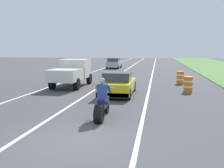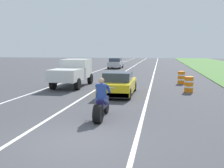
{
  "view_description": "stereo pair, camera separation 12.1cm",
  "coord_description": "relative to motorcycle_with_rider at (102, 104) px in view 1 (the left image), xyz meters",
  "views": [
    {
      "loc": [
        2.33,
        -7.27,
        2.69
      ],
      "look_at": [
        0.12,
        5.78,
        1.0
      ],
      "focal_mm": 43.12,
      "sensor_mm": 36.0,
      "label": 1
    },
    {
      "loc": [
        2.44,
        -7.25,
        2.69
      ],
      "look_at": [
        0.12,
        5.78,
        1.0
      ],
      "focal_mm": 43.12,
      "sensor_mm": 36.0,
      "label": 2
    }
  ],
  "objects": [
    {
      "name": "ground_plane",
      "position": [
        -0.24,
        -2.77,
        -0.59
      ],
      "size": [
        160.0,
        160.0,
        0.0
      ],
      "primitive_type": "plane",
      "color": "#424247"
    },
    {
      "name": "lane_stripe_left_solid",
      "position": [
        -5.64,
        17.23,
        -0.59
      ],
      "size": [
        0.14,
        120.0,
        0.01
      ],
      "primitive_type": "cube",
      "color": "white",
      "rests_on": "ground"
    },
    {
      "name": "lane_stripe_right_solid",
      "position": [
        1.56,
        17.23,
        -0.59
      ],
      "size": [
        0.14,
        120.0,
        0.01
      ],
      "primitive_type": "cube",
      "color": "white",
      "rests_on": "ground"
    },
    {
      "name": "lane_stripe_centre_dashed",
      "position": [
        -2.04,
        17.23,
        -0.59
      ],
      "size": [
        0.14,
        120.0,
        0.01
      ],
      "primitive_type": "cube",
      "color": "white",
      "rests_on": "ground"
    },
    {
      "name": "motorcycle_with_rider",
      "position": [
        0.0,
        0.0,
        0.0
      ],
      "size": [
        0.7,
        2.21,
        1.62
      ],
      "color": "black",
      "rests_on": "ground"
    },
    {
      "name": "sports_car_yellow",
      "position": [
        -0.23,
        5.76,
        0.04
      ],
      "size": [
        1.84,
        4.3,
        1.37
      ],
      "color": "yellow",
      "rests_on": "ground"
    },
    {
      "name": "pickup_truck_left_lane_white",
      "position": [
        -4.09,
        8.8,
        0.51
      ],
      "size": [
        2.02,
        4.8,
        1.98
      ],
      "color": "silver",
      "rests_on": "ground"
    },
    {
      "name": "construction_barrel_nearest",
      "position": [
        4.04,
        7.5,
        -0.09
      ],
      "size": [
        0.58,
        0.58,
        1.0
      ],
      "color": "orange",
      "rests_on": "ground"
    },
    {
      "name": "construction_barrel_mid",
      "position": [
        3.89,
        11.72,
        -0.09
      ],
      "size": [
        0.58,
        0.58,
        1.0
      ],
      "color": "orange",
      "rests_on": "ground"
    },
    {
      "name": "distant_car_far_ahead",
      "position": [
        -4.11,
        28.37,
        0.18
      ],
      "size": [
        1.8,
        4.0,
        1.5
      ],
      "color": "#B2B2B7",
      "rests_on": "ground"
    }
  ]
}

